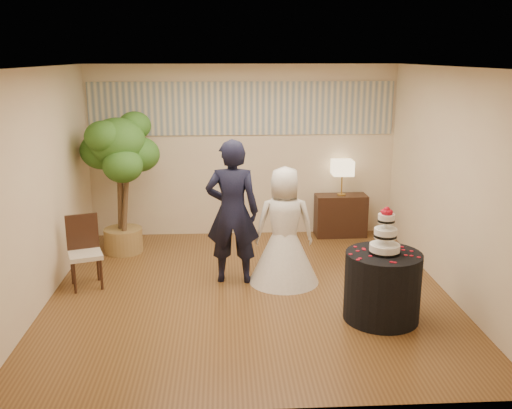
{
  "coord_description": "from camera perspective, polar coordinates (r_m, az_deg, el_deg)",
  "views": [
    {
      "loc": [
        -0.31,
        -6.75,
        2.94
      ],
      "look_at": [
        0.1,
        0.4,
        1.05
      ],
      "focal_mm": 40.0,
      "sensor_mm": 36.0,
      "label": 1
    }
  ],
  "objects": [
    {
      "name": "console",
      "position": [
        9.58,
        8.45,
        -1.09
      ],
      "size": [
        0.85,
        0.39,
        0.7
      ],
      "primitive_type": "cube",
      "rotation": [
        0.0,
        0.0,
        0.02
      ],
      "color": "black",
      "rests_on": "floor"
    },
    {
      "name": "bride",
      "position": [
        7.44,
        2.87,
        -2.12
      ],
      "size": [
        0.97,
        0.97,
        1.56
      ],
      "primitive_type": "imported",
      "rotation": [
        0.0,
        0.0,
        3.1
      ],
      "color": "white",
      "rests_on": "floor"
    },
    {
      "name": "cake_table",
      "position": [
        6.68,
        12.51,
        -7.99
      ],
      "size": [
        0.95,
        0.95,
        0.79
      ],
      "primitive_type": "cylinder",
      "rotation": [
        0.0,
        0.0,
        0.12
      ],
      "color": "black",
      "rests_on": "floor"
    },
    {
      "name": "wall_front",
      "position": [
        4.53,
        0.84,
        -5.06
      ],
      "size": [
        5.0,
        0.06,
        2.8
      ],
      "primitive_type": "cube",
      "color": "beige",
      "rests_on": "ground"
    },
    {
      "name": "wall_right",
      "position": [
        7.47,
        18.9,
        2.08
      ],
      "size": [
        0.06,
        5.0,
        2.8
      ],
      "primitive_type": "cube",
      "color": "beige",
      "rests_on": "ground"
    },
    {
      "name": "wall_left",
      "position": [
        7.26,
        -20.75,
        1.57
      ],
      "size": [
        0.06,
        5.0,
        2.8
      ],
      "primitive_type": "cube",
      "color": "beige",
      "rests_on": "ground"
    },
    {
      "name": "wall_back",
      "position": [
        9.38,
        -1.35,
        5.32
      ],
      "size": [
        5.0,
        0.06,
        2.8
      ],
      "primitive_type": "cube",
      "color": "beige",
      "rests_on": "ground"
    },
    {
      "name": "ficus_tree",
      "position": [
        8.74,
        -13.45,
        2.11
      ],
      "size": [
        1.16,
        1.16,
        2.17
      ],
      "primitive_type": null,
      "rotation": [
        0.0,
        0.0,
        0.13
      ],
      "color": "#2F5F1D",
      "rests_on": "floor"
    },
    {
      "name": "table_lamp",
      "position": [
        9.42,
        8.6,
        2.66
      ],
      "size": [
        0.33,
        0.33,
        0.58
      ],
      "primitive_type": null,
      "color": "#CAB385",
      "rests_on": "console"
    },
    {
      "name": "wedding_cake",
      "position": [
        6.45,
        12.84,
        -2.52
      ],
      "size": [
        0.34,
        0.34,
        0.54
      ],
      "primitive_type": null,
      "color": "white",
      "rests_on": "cake_table"
    },
    {
      "name": "ceiling",
      "position": [
        6.76,
        -0.67,
        13.59
      ],
      "size": [
        5.0,
        5.0,
        0.0
      ],
      "primitive_type": "cube",
      "color": "white",
      "rests_on": "wall_back"
    },
    {
      "name": "floor",
      "position": [
        7.37,
        -0.61,
        -8.73
      ],
      "size": [
        5.0,
        5.0,
        0.0
      ],
      "primitive_type": "cube",
      "color": "brown",
      "rests_on": "ground"
    },
    {
      "name": "side_chair",
      "position": [
        7.68,
        -16.72,
        -4.65
      ],
      "size": [
        0.55,
        0.56,
        0.93
      ],
      "primitive_type": null,
      "rotation": [
        0.0,
        0.0,
        0.33
      ],
      "color": "black",
      "rests_on": "floor"
    },
    {
      "name": "mural_border",
      "position": [
        9.28,
        -1.37,
        9.57
      ],
      "size": [
        4.9,
        0.02,
        0.85
      ],
      "primitive_type": "cube",
      "color": "#AAAC9D",
      "rests_on": "wall_back"
    },
    {
      "name": "groom",
      "position": [
        7.42,
        -2.38,
        -0.74
      ],
      "size": [
        0.73,
        0.52,
        1.91
      ],
      "primitive_type": "imported",
      "rotation": [
        0.0,
        0.0,
        3.05
      ],
      "color": "black",
      "rests_on": "floor"
    }
  ]
}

